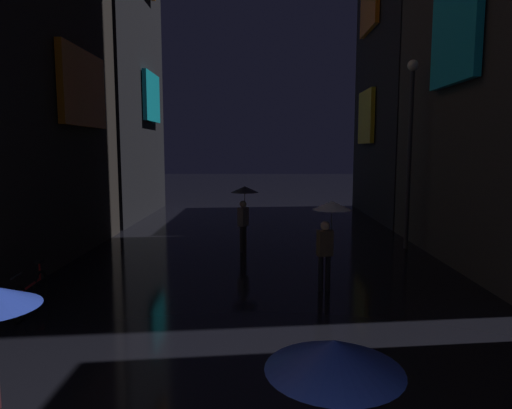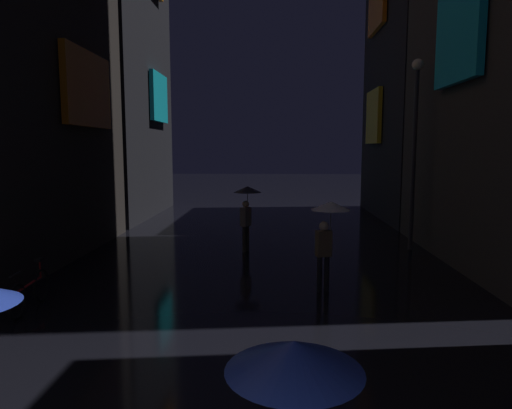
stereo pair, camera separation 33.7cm
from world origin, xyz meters
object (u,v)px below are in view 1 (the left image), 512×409
(pedestrian_foreground_right_clear, at_px, (330,221))
(bicycle_parked_at_storefront, at_px, (30,293))
(pedestrian_midstreet_centre_black, at_px, (244,200))
(streetlamp_right_far, at_px, (410,134))

(pedestrian_foreground_right_clear, bearing_deg, bicycle_parked_at_storefront, -166.74)
(pedestrian_foreground_right_clear, height_order, pedestrian_midstreet_centre_black, same)
(pedestrian_midstreet_centre_black, distance_m, streetlamp_right_far, 5.84)
(pedestrian_foreground_right_clear, xyz_separation_m, bicycle_parked_at_storefront, (-6.32, -1.49, -1.28))
(pedestrian_midstreet_centre_black, xyz_separation_m, streetlamp_right_far, (5.41, 0.44, 2.13))
(bicycle_parked_at_storefront, bearing_deg, streetlamp_right_far, 32.42)
(pedestrian_foreground_right_clear, relative_size, streetlamp_right_far, 0.34)
(streetlamp_right_far, bearing_deg, bicycle_parked_at_storefront, -147.58)
(pedestrian_foreground_right_clear, distance_m, streetlamp_right_far, 6.04)
(pedestrian_midstreet_centre_black, bearing_deg, streetlamp_right_far, 4.67)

